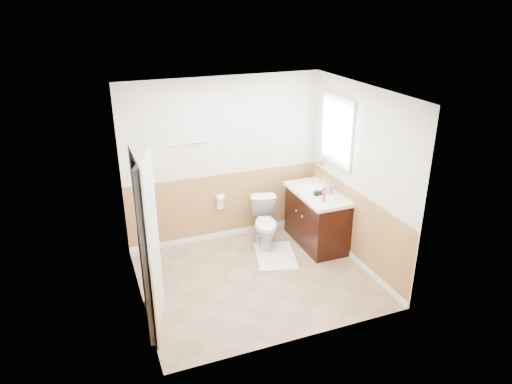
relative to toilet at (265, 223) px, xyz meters
name	(u,v)px	position (x,y,z in m)	size (l,w,h in m)	color
floor	(256,278)	(-0.47, -0.82, -0.36)	(3.00, 3.00, 0.00)	#8C7051
ceiling	(256,93)	(-0.47, -0.82, 2.14)	(3.00, 3.00, 0.00)	white
wall_back	(224,161)	(-0.47, 0.48, 0.89)	(3.00, 3.00, 0.00)	silver
wall_front	(302,240)	(-0.47, -2.12, 0.89)	(3.00, 3.00, 0.00)	silver
wall_left	(133,212)	(-1.97, -0.82, 0.89)	(3.00, 3.00, 0.00)	silver
wall_right	(359,177)	(1.03, -0.82, 0.89)	(3.00, 3.00, 0.00)	silver
wainscot_back	(226,207)	(-0.47, 0.47, 0.14)	(3.00, 3.00, 0.00)	#B68649
wainscot_front	(299,301)	(-0.47, -2.11, 0.14)	(3.00, 3.00, 0.00)	#B68649
wainscot_left	(141,268)	(-1.96, -0.82, 0.14)	(2.60, 2.60, 0.00)	#B68649
wainscot_right	(354,227)	(1.01, -0.82, 0.14)	(2.60, 2.60, 0.00)	#B68649
toilet	(265,223)	(0.00, 0.00, 0.00)	(0.40, 0.70, 0.71)	white
bath_mat	(275,256)	(0.00, -0.39, -0.35)	(0.55, 0.80, 0.02)	silver
vanity_cabinet	(317,219)	(0.74, -0.24, 0.04)	(0.55, 1.10, 0.80)	black
vanity_knob_left	(302,216)	(0.44, -0.34, 0.19)	(0.03, 0.03, 0.03)	#B6B7BD
vanity_knob_right	(296,211)	(0.44, -0.14, 0.19)	(0.03, 0.03, 0.03)	#B6B7BC
countertop	(318,194)	(0.73, -0.24, 0.47)	(0.60, 1.15, 0.05)	silver
sink_basin	(314,188)	(0.74, -0.09, 0.50)	(0.36, 0.36, 0.02)	white
faucet	(324,182)	(0.92, -0.09, 0.56)	(0.02, 0.02, 0.14)	white
lotion_bottle	(324,194)	(0.64, -0.58, 0.60)	(0.05, 0.05, 0.22)	#EE3D5B
soap_dispenser	(329,187)	(0.86, -0.34, 0.60)	(0.09, 0.10, 0.21)	#9BA4AF
hair_dryer_body	(318,193)	(0.69, -0.34, 0.53)	(0.07, 0.07, 0.14)	black
hair_dryer_handle	(318,196)	(0.66, -0.37, 0.50)	(0.03, 0.03, 0.07)	black
mirror_panel	(320,135)	(1.00, 0.28, 1.19)	(0.02, 0.35, 0.90)	silver
window_frame	(337,131)	(1.00, -0.23, 1.39)	(0.04, 0.80, 1.00)	white
window_glass	(338,131)	(1.01, -0.23, 1.39)	(0.01, 0.70, 0.90)	white
door	(151,246)	(-1.87, -1.27, 0.66)	(0.05, 0.80, 2.04)	white
door_frame	(144,246)	(-1.95, -1.27, 0.67)	(0.02, 0.92, 2.10)	white
door_knob	(152,237)	(-1.81, -0.94, 0.59)	(0.06, 0.06, 0.06)	silver
towel_bar	(187,143)	(-1.02, 0.43, 1.24)	(0.02, 0.02, 0.62)	silver
tp_holder_bar	(220,198)	(-0.57, 0.41, 0.34)	(0.02, 0.02, 0.14)	silver
tp_roll	(220,198)	(-0.57, 0.41, 0.34)	(0.11, 0.11, 0.10)	white
tp_sheet	(220,204)	(-0.57, 0.41, 0.23)	(0.10, 0.01, 0.16)	white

